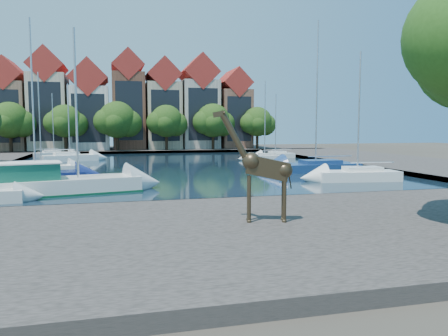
% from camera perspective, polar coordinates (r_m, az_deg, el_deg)
% --- Properties ---
extents(ground, '(160.00, 160.00, 0.00)m').
position_cam_1_polar(ground, '(24.23, 2.15, -4.95)').
color(ground, '#38332B').
rests_on(ground, ground).
extents(water_basin, '(38.00, 50.00, 0.08)m').
position_cam_1_polar(water_basin, '(47.54, -6.07, 0.17)').
color(water_basin, black).
rests_on(water_basin, ground).
extents(near_quay, '(50.00, 14.00, 0.50)m').
position_cam_1_polar(near_quay, '(17.72, 8.64, -8.05)').
color(near_quay, '#4A4440').
rests_on(near_quay, ground).
extents(far_quay, '(60.00, 16.00, 0.50)m').
position_cam_1_polar(far_quay, '(79.25, -9.40, 2.36)').
color(far_quay, '#4A4440').
rests_on(far_quay, ground).
extents(right_quay, '(14.00, 52.00, 0.50)m').
position_cam_1_polar(right_quay, '(56.75, 19.77, 0.94)').
color(right_quay, '#4A4440').
rests_on(right_quay, ground).
extents(townhouse_west_end, '(5.44, 9.18, 14.93)m').
position_cam_1_polar(townhouse_west_end, '(80.55, -26.14, 6.99)').
color(townhouse_west_end, '#835F47').
rests_on(townhouse_west_end, far_quay).
extents(townhouse_west_mid, '(5.94, 9.18, 16.79)m').
position_cam_1_polar(townhouse_west_mid, '(79.60, -21.89, 7.81)').
color(townhouse_west_mid, '#C2B295').
rests_on(townhouse_west_mid, far_quay).
extents(townhouse_west_inner, '(6.43, 9.18, 15.15)m').
position_cam_1_polar(townhouse_west_inner, '(78.99, -17.16, 7.34)').
color(townhouse_west_inner, silver).
rests_on(townhouse_west_inner, far_quay).
extents(townhouse_center, '(5.44, 9.18, 16.93)m').
position_cam_1_polar(townhouse_center, '(78.99, -12.41, 8.19)').
color(townhouse_center, brown).
rests_on(townhouse_center, far_quay).
extents(townhouse_east_inner, '(5.94, 9.18, 15.79)m').
position_cam_1_polar(townhouse_east_inner, '(79.40, -8.03, 7.79)').
color(townhouse_east_inner, tan).
rests_on(townhouse_east_inner, far_quay).
extents(townhouse_east_mid, '(6.43, 9.18, 16.65)m').
position_cam_1_polar(townhouse_east_mid, '(80.39, -3.38, 8.07)').
color(townhouse_east_mid, '#BEB2A2').
rests_on(townhouse_east_mid, far_quay).
extents(townhouse_east_end, '(5.44, 9.18, 14.43)m').
position_cam_1_polar(townhouse_east_end, '(81.84, 1.13, 7.33)').
color(townhouse_east_end, brown).
rests_on(townhouse_east_end, far_quay).
extents(far_tree_far_west, '(7.28, 5.60, 7.68)m').
position_cam_1_polar(far_tree_far_west, '(74.90, -26.10, 5.49)').
color(far_tree_far_west, '#332114').
rests_on(far_tree_far_west, far_quay).
extents(far_tree_west, '(6.76, 5.20, 7.36)m').
position_cam_1_polar(far_tree_west, '(73.70, -19.97, 5.64)').
color(far_tree_west, '#332114').
rests_on(far_tree_west, far_quay).
extents(far_tree_mid_west, '(7.80, 6.00, 8.00)m').
position_cam_1_polar(far_tree_mid_west, '(73.36, -13.70, 5.98)').
color(far_tree_mid_west, '#332114').
rests_on(far_tree_mid_west, far_quay).
extents(far_tree_mid_east, '(7.02, 5.40, 7.52)m').
position_cam_1_polar(far_tree_mid_east, '(73.89, -7.46, 5.96)').
color(far_tree_mid_east, '#332114').
rests_on(far_tree_mid_east, far_quay).
extents(far_tree_east, '(7.54, 5.80, 7.84)m').
position_cam_1_polar(far_tree_east, '(75.27, -1.37, 6.07)').
color(far_tree_east, '#332114').
rests_on(far_tree_east, far_quay).
extents(far_tree_far_east, '(6.76, 5.20, 7.36)m').
position_cam_1_polar(far_tree_far_east, '(77.45, 4.44, 5.92)').
color(far_tree_far_east, '#332114').
rests_on(far_tree_far_east, far_quay).
extents(giraffe_statue, '(3.13, 1.04, 4.51)m').
position_cam_1_polar(giraffe_statue, '(17.71, 4.95, 0.08)').
color(giraffe_statue, '#382C1C').
rests_on(giraffe_statue, near_quay).
extents(motorsailer, '(10.38, 5.00, 10.51)m').
position_cam_1_polar(motorsailer, '(29.70, -21.38, -1.68)').
color(motorsailer, silver).
rests_on(motorsailer, water_basin).
extents(sailboat_left_b, '(7.45, 3.37, 12.46)m').
position_cam_1_polar(sailboat_left_b, '(36.80, -23.38, -0.76)').
color(sailboat_left_b, navy).
rests_on(sailboat_left_b, water_basin).
extents(sailboat_left_c, '(6.43, 3.67, 9.28)m').
position_cam_1_polar(sailboat_left_c, '(44.14, -22.74, 0.05)').
color(sailboat_left_c, white).
rests_on(sailboat_left_c, water_basin).
extents(sailboat_left_d, '(6.96, 4.28, 9.57)m').
position_cam_1_polar(sailboat_left_d, '(57.67, -19.50, 1.44)').
color(sailboat_left_d, white).
rests_on(sailboat_left_d, water_basin).
extents(sailboat_left_e, '(5.72, 3.66, 9.06)m').
position_cam_1_polar(sailboat_left_e, '(67.47, -21.31, 1.81)').
color(sailboat_left_e, silver).
rests_on(sailboat_left_e, water_basin).
extents(sailboat_right_a, '(6.73, 3.08, 10.10)m').
position_cam_1_polar(sailboat_right_a, '(36.18, 17.02, -0.66)').
color(sailboat_right_a, white).
rests_on(sailboat_right_a, water_basin).
extents(sailboat_right_b, '(8.56, 3.38, 14.16)m').
position_cam_1_polar(sailboat_right_b, '(42.63, 11.86, 0.35)').
color(sailboat_right_b, navy).
rests_on(sailboat_right_b, water_basin).
extents(sailboat_right_c, '(4.98, 2.30, 10.03)m').
position_cam_1_polar(sailboat_right_c, '(55.93, 5.33, 1.54)').
color(sailboat_right_c, silver).
rests_on(sailboat_right_c, water_basin).
extents(sailboat_right_d, '(5.22, 1.88, 8.75)m').
position_cam_1_polar(sailboat_right_d, '(60.72, 6.73, 1.80)').
color(sailboat_right_d, silver).
rests_on(sailboat_right_d, water_basin).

